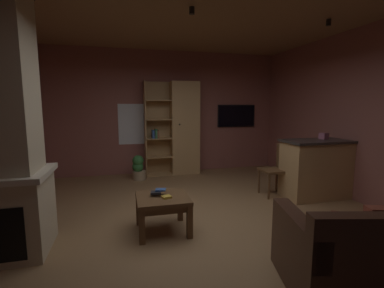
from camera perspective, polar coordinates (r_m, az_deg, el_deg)
floor at (r=3.98m, az=1.51°, el=-16.10°), size 5.65×6.17×0.02m
wall_back at (r=6.68m, az=-5.90°, el=6.48°), size 5.77×0.06×2.89m
wall_right at (r=5.21m, az=33.46°, el=4.81°), size 0.06×6.17×2.89m
ceiling at (r=3.86m, az=1.69°, el=27.48°), size 5.65×6.17×0.02m
window_pane_back at (r=6.59m, az=-12.28°, el=4.03°), size 0.63×0.01×0.94m
bookshelf_cabinet at (r=6.50m, az=-2.28°, el=3.17°), size 1.26×0.41×2.16m
kitchen_bar_counter at (r=5.37m, az=25.02°, el=-4.60°), size 1.36×0.63×1.02m
tissue_box at (r=5.41m, az=25.61°, el=1.51°), size 0.14×0.14×0.11m
leather_couch at (r=3.05m, az=34.61°, el=-19.07°), size 1.79×1.29×0.84m
coffee_table at (r=3.62m, az=-6.11°, el=-12.10°), size 0.65×0.63×0.46m
table_book_0 at (r=3.53m, az=-5.29°, el=-10.85°), size 0.13×0.12×0.03m
table_book_1 at (r=3.62m, az=-7.49°, el=-9.95°), size 0.15×0.13×0.03m
table_book_2 at (r=3.64m, az=-6.51°, el=-9.40°), size 0.15×0.14×0.02m
dining_chair at (r=5.19m, az=17.30°, el=-4.44°), size 0.42×0.42×0.92m
potted_floor_plant at (r=6.14m, az=-11.05°, el=-4.87°), size 0.29×0.29×0.55m
wall_mounted_tv at (r=7.15m, az=9.15°, el=5.77°), size 0.99×0.06×0.56m
track_light_spot_1 at (r=3.93m, az=-0.03°, el=25.89°), size 0.07×0.07×0.09m
track_light_spot_2 at (r=4.85m, az=26.42°, el=21.60°), size 0.07×0.07×0.09m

